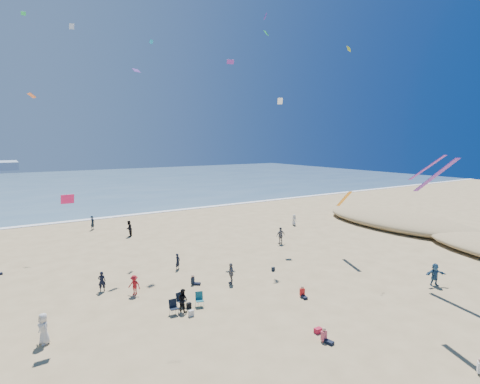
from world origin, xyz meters
TOP-DOWN VIEW (x-y plane):
  - ground at (0.00, 0.00)m, footprint 220.00×220.00m
  - ocean at (0.00, 95.00)m, footprint 220.00×100.00m
  - surf_line at (0.00, 45.00)m, footprint 220.00×1.20m
  - standing_flyers at (5.93, 14.56)m, footprint 32.69×45.36m
  - seated_group at (1.63, 8.74)m, footprint 21.35×30.12m
  - chair_cluster at (-1.12, 10.10)m, footprint 2.70×1.49m
  - white_tote at (-1.21, 8.97)m, footprint 0.35×0.20m
  - black_backpack at (-0.83, 10.14)m, footprint 0.30×0.22m
  - cooler at (4.29, 2.86)m, footprint 0.45×0.30m
  - navy_bag at (8.68, 12.94)m, footprint 0.28×0.18m
  - kites_aloft at (9.94, 12.48)m, footprint 32.01×39.98m

SIDE VIEW (x-z plane):
  - ground at x=0.00m, z-range 0.00..0.00m
  - ocean at x=0.00m, z-range 0.00..0.06m
  - surf_line at x=0.00m, z-range 0.00..0.08m
  - cooler at x=4.29m, z-range 0.00..0.30m
  - navy_bag at x=8.68m, z-range 0.00..0.34m
  - black_backpack at x=-0.83m, z-range 0.00..0.38m
  - white_tote at x=-1.21m, z-range 0.00..0.40m
  - seated_group at x=1.63m, z-range 0.00..0.84m
  - chair_cluster at x=-1.12m, z-range 0.00..1.00m
  - standing_flyers at x=5.93m, z-range -0.09..1.84m
  - kites_aloft at x=9.94m, z-range -1.02..29.40m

